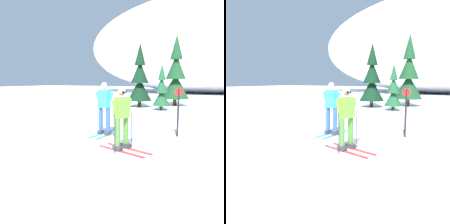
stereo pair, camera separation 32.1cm
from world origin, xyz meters
TOP-DOWN VIEW (x-y plane):
  - ground_plane at (0.00, 0.00)m, footprint 120.00×120.00m
  - skier_cyan_jacket at (-0.42, 0.58)m, footprint 0.76×1.63m
  - skier_lime_jacket at (0.94, -0.72)m, footprint 1.66×0.84m
  - pine_tree_far_left at (-2.84, 9.47)m, footprint 1.78×1.78m
  - pine_tree_center_left at (-0.86, 8.41)m, footprint 1.15×1.15m
  - pine_tree_center_right at (-0.81, 11.63)m, footprint 2.07×2.07m
  - snow_ridge_background at (-1.94, 31.03)m, footprint 36.48×20.16m
  - trail_marker_post at (1.90, 1.61)m, footprint 0.28×0.07m

SIDE VIEW (x-z plane):
  - ground_plane at x=0.00m, z-range 0.00..0.00m
  - skier_lime_jacket at x=0.94m, z-range 0.05..1.80m
  - trail_marker_post at x=1.90m, z-range 0.10..1.79m
  - skier_cyan_jacket at x=-0.42m, z-range 0.05..1.91m
  - pine_tree_center_left at x=-0.86m, z-range -0.24..2.74m
  - pine_tree_far_left at x=-2.84m, z-range -0.38..4.23m
  - pine_tree_center_right at x=-0.81m, z-range -0.44..4.93m
  - snow_ridge_background at x=-1.94m, z-range 0.00..14.33m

